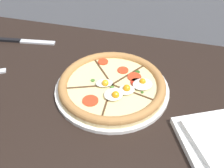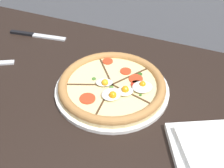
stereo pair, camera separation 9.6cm
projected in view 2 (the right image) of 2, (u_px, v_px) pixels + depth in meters
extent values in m
cube|color=black|center=(92.00, 92.00, 1.00)|extent=(1.55, 0.72, 0.03)
cylinder|color=white|center=(112.00, 90.00, 0.98)|extent=(0.36, 0.36, 0.01)
cylinder|color=#E5C684|center=(112.00, 87.00, 0.97)|extent=(0.34, 0.34, 0.01)
cylinder|color=beige|center=(112.00, 85.00, 0.97)|extent=(0.29, 0.29, 0.00)
torus|color=#B27A42|center=(112.00, 85.00, 0.97)|extent=(0.34, 0.34, 0.03)
cube|color=#472D19|center=(131.00, 76.00, 1.00)|extent=(0.08, 0.12, 0.00)
cube|color=#472D19|center=(106.00, 71.00, 1.02)|extent=(0.09, 0.12, 0.00)
cube|color=#472D19|center=(89.00, 84.00, 0.97)|extent=(0.14, 0.06, 0.00)
cube|color=#472D19|center=(104.00, 100.00, 0.91)|extent=(0.01, 0.15, 0.00)
cube|color=#472D19|center=(131.00, 94.00, 0.93)|extent=(0.14, 0.04, 0.00)
cylinder|color=red|center=(108.00, 61.00, 1.06)|extent=(0.04, 0.04, 0.00)
cylinder|color=red|center=(136.00, 79.00, 0.98)|extent=(0.04, 0.04, 0.00)
cylinder|color=red|center=(126.00, 71.00, 1.01)|extent=(0.04, 0.04, 0.00)
cylinder|color=red|center=(87.00, 99.00, 0.92)|extent=(0.05, 0.05, 0.00)
cylinder|color=red|center=(137.00, 85.00, 0.96)|extent=(0.04, 0.04, 0.00)
ellipsoid|color=white|center=(142.00, 87.00, 0.95)|extent=(0.08, 0.08, 0.01)
sphere|color=orange|center=(143.00, 84.00, 0.95)|extent=(0.02, 0.02, 0.02)
ellipsoid|color=white|center=(111.00, 94.00, 0.92)|extent=(0.08, 0.08, 0.01)
sphere|color=orange|center=(113.00, 95.00, 0.91)|extent=(0.02, 0.02, 0.02)
ellipsoid|color=white|center=(104.00, 82.00, 0.96)|extent=(0.06, 0.05, 0.01)
sphere|color=#F4AD1E|center=(105.00, 83.00, 0.95)|extent=(0.02, 0.02, 0.02)
ellipsoid|color=white|center=(125.00, 91.00, 0.93)|extent=(0.07, 0.06, 0.01)
sphere|color=orange|center=(125.00, 90.00, 0.93)|extent=(0.02, 0.02, 0.02)
cylinder|color=#477A2D|center=(93.00, 79.00, 0.99)|extent=(0.01, 0.01, 0.00)
cylinder|color=#2D5B1E|center=(140.00, 74.00, 1.00)|extent=(0.01, 0.01, 0.00)
cylinder|color=#386B23|center=(141.00, 95.00, 0.93)|extent=(0.01, 0.01, 0.00)
cylinder|color=#477A2D|center=(111.00, 88.00, 0.95)|extent=(0.01, 0.01, 0.00)
cube|color=white|center=(221.00, 153.00, 0.79)|extent=(0.31, 0.30, 0.02)
cube|color=white|center=(222.00, 149.00, 0.78)|extent=(0.26, 0.25, 0.02)
cube|color=silver|center=(49.00, 37.00, 1.22)|extent=(0.14, 0.04, 0.01)
cube|color=black|center=(22.00, 33.00, 1.24)|extent=(0.10, 0.03, 0.01)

